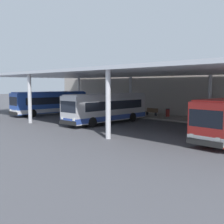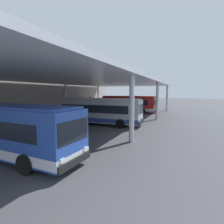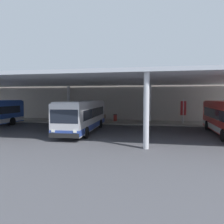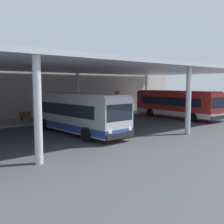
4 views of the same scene
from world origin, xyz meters
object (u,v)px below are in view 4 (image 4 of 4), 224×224
Objects in this scene: bench_waiting at (28,116)px; trash_bin at (47,114)px; banner_sign at (117,99)px; bus_middle_bay at (176,104)px; bus_second_bay at (75,113)px.

trash_bin is (2.25, 0.29, 0.01)m from bench_waiting.
banner_sign is (11.30, -0.88, 1.32)m from bench_waiting.
bus_second_bay is at bearing -177.04° from bus_middle_bay.
bus_middle_bay is at bearing -33.10° from trash_bin.
banner_sign reaches higher than bus_second_bay.
banner_sign reaches higher than bench_waiting.
bus_second_bay is at bearing -101.84° from trash_bin.
bench_waiting is 0.56× the size of banner_sign.
bus_second_bay and bus_middle_bay have the same top height.
bench_waiting is at bearing 93.02° from bus_second_bay.
bus_middle_bay is at bearing -27.90° from bench_waiting.
bench_waiting is at bearing 152.10° from bus_middle_bay.
trash_bin is at bearing 172.63° from banner_sign.
banner_sign is at bearing 34.56° from bus_second_bay.
bench_waiting is at bearing -172.59° from trash_bin.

